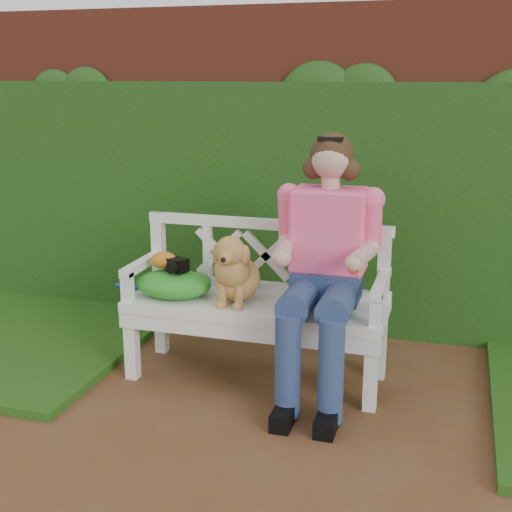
# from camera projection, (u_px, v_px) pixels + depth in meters

# --- Properties ---
(ground) EXTENTS (60.00, 60.00, 0.00)m
(ground) POSITION_uv_depth(u_px,v_px,m) (258.00, 445.00, 3.33)
(ground) COLOR #552E16
(brick_wall) EXTENTS (10.00, 0.30, 2.20)m
(brick_wall) POSITION_uv_depth(u_px,v_px,m) (335.00, 169.00, 4.81)
(brick_wall) COLOR brown
(brick_wall) RESTS_ON ground
(ivy_hedge) EXTENTS (10.00, 0.18, 1.70)m
(ivy_hedge) POSITION_uv_depth(u_px,v_px,m) (328.00, 210.00, 4.67)
(ivy_hedge) COLOR #2A501B
(ivy_hedge) RESTS_ON ground
(garden_bench) EXTENTS (1.61, 0.69, 0.48)m
(garden_bench) POSITION_uv_depth(u_px,v_px,m) (256.00, 340.00, 4.01)
(garden_bench) COLOR white
(garden_bench) RESTS_ON ground
(seated_woman) EXTENTS (0.88, 0.99, 1.45)m
(seated_woman) POSITION_uv_depth(u_px,v_px,m) (327.00, 267.00, 3.75)
(seated_woman) COLOR red
(seated_woman) RESTS_ON ground
(dog) EXTENTS (0.37, 0.44, 0.42)m
(dog) POSITION_uv_depth(u_px,v_px,m) (236.00, 267.00, 3.88)
(dog) COLOR olive
(dog) RESTS_ON garden_bench
(tennis_racket) EXTENTS (0.60, 0.40, 0.03)m
(tennis_racket) POSITION_uv_depth(u_px,v_px,m) (170.00, 290.00, 4.11)
(tennis_racket) COLOR silver
(tennis_racket) RESTS_ON garden_bench
(green_bag) EXTENTS (0.46, 0.35, 0.15)m
(green_bag) POSITION_uv_depth(u_px,v_px,m) (173.00, 283.00, 4.02)
(green_bag) COLOR #1F7413
(green_bag) RESTS_ON garden_bench
(camera_item) EXTENTS (0.14, 0.12, 0.08)m
(camera_item) POSITION_uv_depth(u_px,v_px,m) (177.00, 265.00, 3.98)
(camera_item) COLOR black
(camera_item) RESTS_ON green_bag
(baseball_glove) EXTENTS (0.19, 0.17, 0.10)m
(baseball_glove) POSITION_uv_depth(u_px,v_px,m) (164.00, 260.00, 4.03)
(baseball_glove) COLOR #C16918
(baseball_glove) RESTS_ON green_bag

